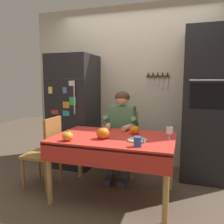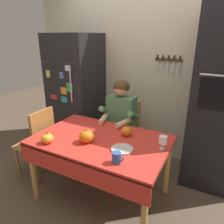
{
  "view_description": "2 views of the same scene",
  "coord_description": "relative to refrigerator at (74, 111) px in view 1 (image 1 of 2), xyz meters",
  "views": [
    {
      "loc": [
        0.77,
        -2.4,
        1.39
      ],
      "look_at": [
        -0.05,
        0.19,
        1.02
      ],
      "focal_mm": 36.49,
      "sensor_mm": 36.0,
      "label": 1
    },
    {
      "loc": [
        1.02,
        -1.58,
        1.76
      ],
      "look_at": [
        0.06,
        0.24,
        1.0
      ],
      "focal_mm": 33.39,
      "sensor_mm": 36.0,
      "label": 2
    }
  ],
  "objects": [
    {
      "name": "wine_glass",
      "position": [
        1.58,
        -0.77,
        -0.07
      ],
      "size": [
        0.08,
        0.08,
        0.13
      ],
      "color": "white",
      "rests_on": "dining_table"
    },
    {
      "name": "chair_behind_person",
      "position": [
        0.88,
        -0.09,
        -0.39
      ],
      "size": [
        0.4,
        0.4,
        0.93
      ],
      "color": "tan",
      "rests_on": "ground"
    },
    {
      "name": "pumpkin_large",
      "position": [
        1.16,
        -0.67,
        -0.11
      ],
      "size": [
        0.12,
        0.12,
        0.13
      ],
      "color": "orange",
      "rests_on": "dining_table"
    },
    {
      "name": "dining_table",
      "position": [
        0.95,
        -0.88,
        -0.24
      ],
      "size": [
        1.4,
        0.9,
        0.74
      ],
      "color": "tan",
      "rests_on": "ground"
    },
    {
      "name": "back_wall_assembly",
      "position": [
        1.0,
        0.39,
        0.4
      ],
      "size": [
        3.7,
        0.13,
        2.6
      ],
      "color": "beige",
      "rests_on": "ground"
    },
    {
      "name": "seated_person",
      "position": [
        0.88,
        -0.28,
        -0.16
      ],
      "size": [
        0.47,
        0.55,
        1.25
      ],
      "color": "#38384C",
      "rests_on": "ground"
    },
    {
      "name": "pumpkin_medium",
      "position": [
        0.86,
        -1.0,
        -0.1
      ],
      "size": [
        0.15,
        0.15,
        0.15
      ],
      "color": "orange",
      "rests_on": "dining_table"
    },
    {
      "name": "chair_left_side",
      "position": [
        0.05,
        -0.9,
        -0.39
      ],
      "size": [
        0.4,
        0.4,
        0.93
      ],
      "color": "#9E6B33",
      "rests_on": "ground"
    },
    {
      "name": "ground_plane",
      "position": [
        0.95,
        -0.96,
        -0.9
      ],
      "size": [
        10.0,
        10.0,
        0.0
      ],
      "primitive_type": "plane",
      "color": "brown",
      "rests_on": "ground"
    },
    {
      "name": "serving_tray",
      "position": [
        1.25,
        -0.97,
        -0.15
      ],
      "size": [
        0.21,
        0.21,
        0.02
      ],
      "primitive_type": "cylinder",
      "color": "#B7B2A8",
      "rests_on": "dining_table"
    },
    {
      "name": "coffee_mug",
      "position": [
        1.3,
        -1.18,
        -0.11
      ],
      "size": [
        0.11,
        0.08,
        0.1
      ],
      "color": "#2D569E",
      "rests_on": "dining_table"
    },
    {
      "name": "pumpkin_small",
      "position": [
        0.52,
        -1.19,
        -0.11
      ],
      "size": [
        0.12,
        0.12,
        0.12
      ],
      "color": "orange",
      "rests_on": "dining_table"
    },
    {
      "name": "refrigerator",
      "position": [
        0.0,
        0.0,
        0.0
      ],
      "size": [
        0.68,
        0.71,
        1.8
      ],
      "color": "black",
      "rests_on": "ground"
    },
    {
      "name": "wall_oven",
      "position": [
        2.0,
        0.04,
        0.15
      ],
      "size": [
        0.6,
        0.64,
        2.1
      ],
      "color": "black",
      "rests_on": "ground"
    }
  ]
}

